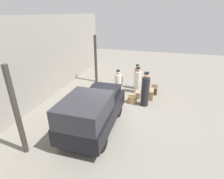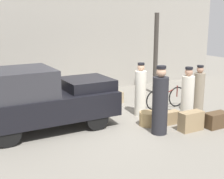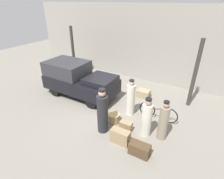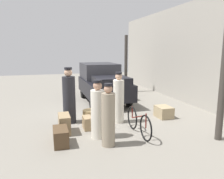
{
  "view_description": "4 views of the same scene",
  "coord_description": "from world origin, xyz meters",
  "px_view_note": "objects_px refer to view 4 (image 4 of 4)",
  "views": [
    {
      "loc": [
        -7.74,
        -2.06,
        4.63
      ],
      "look_at": [
        0.2,
        0.2,
        0.95
      ],
      "focal_mm": 28.0,
      "sensor_mm": 36.0,
      "label": 1
    },
    {
      "loc": [
        -4.27,
        -7.82,
        3.11
      ],
      "look_at": [
        0.2,
        0.2,
        0.95
      ],
      "focal_mm": 50.0,
      "sensor_mm": 36.0,
      "label": 2
    },
    {
      "loc": [
        3.81,
        -6.01,
        4.7
      ],
      "look_at": [
        0.2,
        0.2,
        0.95
      ],
      "focal_mm": 28.0,
      "sensor_mm": 36.0,
      "label": 3
    },
    {
      "loc": [
        7.94,
        -2.15,
        2.4
      ],
      "look_at": [
        0.2,
        0.2,
        0.95
      ],
      "focal_mm": 35.0,
      "sensor_mm": 36.0,
      "label": 4
    }
  ],
  "objects_px": {
    "truck": "(102,82)",
    "bicycle": "(139,122)",
    "conductor_in_dark_uniform": "(108,118)",
    "porter_lifting_near_truck": "(98,112)",
    "trunk_large_brown": "(88,123)",
    "wicker_basket": "(90,116)",
    "porter_standing_middle": "(119,100)",
    "suitcase_tan_flat": "(164,112)",
    "porter_carrying_trunk": "(69,98)",
    "suitcase_black_upright": "(61,136)",
    "trunk_umber_medium": "(64,124)"
  },
  "relations": [
    {
      "from": "trunk_umber_medium",
      "to": "suitcase_black_upright",
      "type": "xyz_separation_m",
      "value": [
        0.82,
        -0.16,
        -0.06
      ]
    },
    {
      "from": "porter_lifting_near_truck",
      "to": "porter_carrying_trunk",
      "type": "relative_size",
      "value": 0.87
    },
    {
      "from": "porter_standing_middle",
      "to": "trunk_umber_medium",
      "type": "height_order",
      "value": "porter_standing_middle"
    },
    {
      "from": "porter_carrying_trunk",
      "to": "bicycle",
      "type": "bearing_deg",
      "value": 47.1
    },
    {
      "from": "bicycle",
      "to": "conductor_in_dark_uniform",
      "type": "xyz_separation_m",
      "value": [
        0.47,
        -1.04,
        0.37
      ]
    },
    {
      "from": "truck",
      "to": "porter_carrying_trunk",
      "type": "distance_m",
      "value": 3.32
    },
    {
      "from": "conductor_in_dark_uniform",
      "to": "porter_lifting_near_truck",
      "type": "bearing_deg",
      "value": -167.6
    },
    {
      "from": "bicycle",
      "to": "porter_standing_middle",
      "type": "relative_size",
      "value": 0.98
    },
    {
      "from": "truck",
      "to": "porter_carrying_trunk",
      "type": "bearing_deg",
      "value": -33.89
    },
    {
      "from": "trunk_large_brown",
      "to": "suitcase_black_upright",
      "type": "relative_size",
      "value": 0.7
    },
    {
      "from": "porter_carrying_trunk",
      "to": "suitcase_black_upright",
      "type": "relative_size",
      "value": 2.66
    },
    {
      "from": "wicker_basket",
      "to": "porter_standing_middle",
      "type": "bearing_deg",
      "value": 69.45
    },
    {
      "from": "wicker_basket",
      "to": "suitcase_black_upright",
      "type": "bearing_deg",
      "value": -34.16
    },
    {
      "from": "porter_lifting_near_truck",
      "to": "trunk_umber_medium",
      "type": "bearing_deg",
      "value": -126.12
    },
    {
      "from": "bicycle",
      "to": "wicker_basket",
      "type": "xyz_separation_m",
      "value": [
        -1.55,
        -1.11,
        -0.16
      ]
    },
    {
      "from": "wicker_basket",
      "to": "truck",
      "type": "bearing_deg",
      "value": 157.75
    },
    {
      "from": "porter_carrying_trunk",
      "to": "suitcase_tan_flat",
      "type": "xyz_separation_m",
      "value": [
        0.42,
        3.33,
        -0.65
      ]
    },
    {
      "from": "trunk_umber_medium",
      "to": "truck",
      "type": "bearing_deg",
      "value": 150.12
    },
    {
      "from": "truck",
      "to": "porter_carrying_trunk",
      "type": "height_order",
      "value": "porter_carrying_trunk"
    },
    {
      "from": "truck",
      "to": "bicycle",
      "type": "bearing_deg",
      "value": -0.86
    },
    {
      "from": "trunk_large_brown",
      "to": "bicycle",
      "type": "bearing_deg",
      "value": 56.64
    },
    {
      "from": "suitcase_black_upright",
      "to": "bicycle",
      "type": "bearing_deg",
      "value": 91.58
    },
    {
      "from": "trunk_umber_medium",
      "to": "suitcase_tan_flat",
      "type": "height_order",
      "value": "trunk_umber_medium"
    },
    {
      "from": "trunk_large_brown",
      "to": "conductor_in_dark_uniform",
      "type": "bearing_deg",
      "value": 12.07
    },
    {
      "from": "conductor_in_dark_uniform",
      "to": "trunk_large_brown",
      "type": "xyz_separation_m",
      "value": [
        -1.34,
        -0.29,
        -0.55
      ]
    },
    {
      "from": "conductor_in_dark_uniform",
      "to": "trunk_large_brown",
      "type": "bearing_deg",
      "value": -167.93
    },
    {
      "from": "bicycle",
      "to": "trunk_umber_medium",
      "type": "xyz_separation_m",
      "value": [
        -0.76,
        -2.04,
        -0.09
      ]
    },
    {
      "from": "wicker_basket",
      "to": "porter_standing_middle",
      "type": "height_order",
      "value": "porter_standing_middle"
    },
    {
      "from": "wicker_basket",
      "to": "suitcase_tan_flat",
      "type": "bearing_deg",
      "value": 83.28
    },
    {
      "from": "porter_carrying_trunk",
      "to": "suitcase_tan_flat",
      "type": "relative_size",
      "value": 2.88
    },
    {
      "from": "suitcase_black_upright",
      "to": "suitcase_tan_flat",
      "type": "relative_size",
      "value": 1.08
    },
    {
      "from": "truck",
      "to": "bicycle",
      "type": "relative_size",
      "value": 2.33
    },
    {
      "from": "porter_carrying_trunk",
      "to": "trunk_umber_medium",
      "type": "xyz_separation_m",
      "value": [
        0.9,
        -0.25,
        -0.58
      ]
    },
    {
      "from": "truck",
      "to": "wicker_basket",
      "type": "bearing_deg",
      "value": -22.25
    },
    {
      "from": "trunk_large_brown",
      "to": "suitcase_black_upright",
      "type": "height_order",
      "value": "suitcase_black_upright"
    },
    {
      "from": "porter_lifting_near_truck",
      "to": "porter_standing_middle",
      "type": "height_order",
      "value": "porter_standing_middle"
    },
    {
      "from": "truck",
      "to": "suitcase_tan_flat",
      "type": "distance_m",
      "value": 3.58
    },
    {
      "from": "porter_lifting_near_truck",
      "to": "porter_carrying_trunk",
      "type": "xyz_separation_m",
      "value": [
        -1.54,
        -0.62,
        0.11
      ]
    },
    {
      "from": "conductor_in_dark_uniform",
      "to": "suitcase_tan_flat",
      "type": "height_order",
      "value": "conductor_in_dark_uniform"
    },
    {
      "from": "conductor_in_dark_uniform",
      "to": "suitcase_tan_flat",
      "type": "distance_m",
      "value": 3.14
    },
    {
      "from": "bicycle",
      "to": "trunk_large_brown",
      "type": "xyz_separation_m",
      "value": [
        -0.87,
        -1.33,
        -0.17
      ]
    },
    {
      "from": "conductor_in_dark_uniform",
      "to": "suitcase_tan_flat",
      "type": "xyz_separation_m",
      "value": [
        -1.71,
        2.58,
        -0.54
      ]
    },
    {
      "from": "bicycle",
      "to": "porter_carrying_trunk",
      "type": "height_order",
      "value": "porter_carrying_trunk"
    },
    {
      "from": "porter_lifting_near_truck",
      "to": "conductor_in_dark_uniform",
      "type": "distance_m",
      "value": 0.61
    },
    {
      "from": "porter_standing_middle",
      "to": "trunk_large_brown",
      "type": "relative_size",
      "value": 3.47
    },
    {
      "from": "conductor_in_dark_uniform",
      "to": "porter_standing_middle",
      "type": "distance_m",
      "value": 1.88
    },
    {
      "from": "bicycle",
      "to": "trunk_large_brown",
      "type": "height_order",
      "value": "bicycle"
    },
    {
      "from": "bicycle",
      "to": "porter_standing_middle",
      "type": "distance_m",
      "value": 1.3
    },
    {
      "from": "wicker_basket",
      "to": "porter_carrying_trunk",
      "type": "distance_m",
      "value": 0.95
    },
    {
      "from": "wicker_basket",
      "to": "suitcase_black_upright",
      "type": "height_order",
      "value": "suitcase_black_upright"
    }
  ]
}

